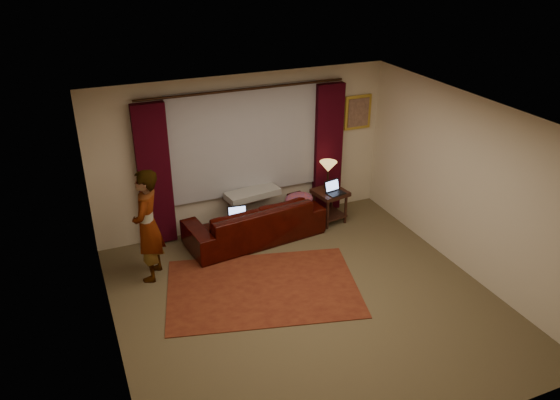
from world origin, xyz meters
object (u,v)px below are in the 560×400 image
Objects in this scene: end_table at (330,206)px; tiffany_lamp at (328,175)px; laptop_sofa at (238,216)px; person at (148,226)px; laptop_table at (336,188)px; sofa at (254,214)px.

end_table is 0.55m from tiffany_lamp.
person is (-1.44, -0.29, 0.28)m from laptop_sofa.
laptop_table is (1.76, 0.08, 0.13)m from laptop_sofa.
tiffany_lamp reaches higher than end_table.
laptop_table is at bearing -78.03° from end_table.
laptop_table is 3.23m from person.
person is (-3.17, -0.52, 0.55)m from end_table.
sofa is 1.33× the size of person.
sofa is 1.86m from person.
laptop_sofa is 0.70× the size of tiffany_lamp.
laptop_sofa is 0.57× the size of end_table.
end_table is at bearing 90.50° from laptop_table.
tiffany_lamp is (1.75, 0.37, 0.26)m from laptop_sofa.
person is (-3.20, -0.38, 0.15)m from laptop_table.
end_table is (1.41, 0.06, -0.16)m from sofa.
sofa reaches higher than end_table.
tiffany_lamp is at bearing 126.66° from person.
person is at bearing -168.28° from tiffany_lamp.
laptop_sofa is 1.04× the size of laptop_table.
tiffany_lamp is 1.47× the size of laptop_table.
sofa is 1.42m from end_table.
laptop_table is at bearing 169.94° from sofa.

